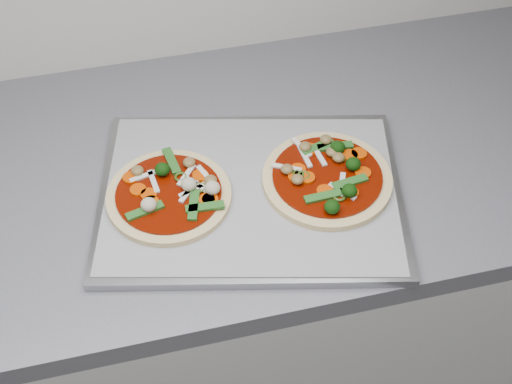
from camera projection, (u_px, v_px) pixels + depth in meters
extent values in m
cube|color=silver|center=(89.00, 346.00, 1.47)|extent=(3.60, 0.60, 0.86)
cube|color=slate|center=(40.00, 203.00, 1.13)|extent=(3.60, 0.60, 0.04)
cube|color=gray|center=(251.00, 194.00, 1.11)|extent=(0.53, 0.44, 0.02)
cube|color=gray|center=(251.00, 191.00, 1.10)|extent=(0.51, 0.42, 0.00)
cylinder|color=#E2CB82|center=(169.00, 196.00, 1.08)|extent=(0.22, 0.22, 0.01)
cylinder|color=#661301|center=(169.00, 193.00, 1.08)|extent=(0.18, 0.18, 0.00)
cube|color=#2D6D25|center=(172.00, 161.00, 1.12)|extent=(0.02, 0.06, 0.00)
cube|color=silver|center=(206.00, 176.00, 1.10)|extent=(0.02, 0.05, 0.00)
cube|color=#2D6D25|center=(205.00, 207.00, 1.06)|extent=(0.06, 0.02, 0.00)
cylinder|color=#D04500|center=(209.00, 185.00, 1.09)|extent=(0.03, 0.03, 0.00)
cube|color=silver|center=(198.00, 186.00, 1.08)|extent=(0.04, 0.04, 0.00)
cube|color=#2D6D25|center=(194.00, 205.00, 1.06)|extent=(0.03, 0.06, 0.00)
ellipsoid|color=brown|center=(189.00, 162.00, 1.11)|extent=(0.02, 0.02, 0.01)
ellipsoid|color=brown|center=(210.00, 180.00, 1.09)|extent=(0.02, 0.02, 0.01)
cube|color=silver|center=(189.00, 191.00, 1.08)|extent=(0.04, 0.04, 0.00)
ellipsoid|color=black|center=(162.00, 169.00, 1.10)|extent=(0.03, 0.03, 0.02)
cube|color=silver|center=(153.00, 181.00, 1.09)|extent=(0.01, 0.05, 0.00)
cylinder|color=#D04500|center=(200.00, 175.00, 1.10)|extent=(0.03, 0.03, 0.00)
cube|color=silver|center=(145.00, 176.00, 1.10)|extent=(0.05, 0.02, 0.00)
cube|color=silver|center=(186.00, 175.00, 1.10)|extent=(0.04, 0.04, 0.00)
ellipsoid|color=#BAB390|center=(149.00, 205.00, 1.05)|extent=(0.03, 0.03, 0.02)
cylinder|color=#D04500|center=(149.00, 195.00, 1.07)|extent=(0.04, 0.04, 0.00)
torus|color=#2F4512|center=(181.00, 177.00, 1.10)|extent=(0.03, 0.03, 0.00)
cylinder|color=#D04500|center=(131.00, 178.00, 1.10)|extent=(0.03, 0.03, 0.00)
cylinder|color=#D04500|center=(210.00, 199.00, 1.07)|extent=(0.03, 0.03, 0.00)
torus|color=#2F4512|center=(200.00, 187.00, 1.08)|extent=(0.02, 0.02, 0.00)
cube|color=#2D6D25|center=(145.00, 211.00, 1.05)|extent=(0.06, 0.03, 0.00)
cylinder|color=#D04500|center=(138.00, 190.00, 1.08)|extent=(0.03, 0.03, 0.00)
ellipsoid|color=brown|center=(137.00, 171.00, 1.10)|extent=(0.02, 0.02, 0.01)
cylinder|color=#D04500|center=(151.00, 202.00, 1.06)|extent=(0.03, 0.03, 0.00)
ellipsoid|color=#BAB390|center=(189.00, 184.00, 1.08)|extent=(0.03, 0.03, 0.02)
cylinder|color=#D04500|center=(207.00, 200.00, 1.07)|extent=(0.04, 0.04, 0.00)
ellipsoid|color=#BAB390|center=(212.00, 188.00, 1.07)|extent=(0.03, 0.03, 0.02)
cube|color=silver|center=(193.00, 190.00, 1.08)|extent=(0.05, 0.02, 0.00)
cylinder|color=#E2CB82|center=(327.00, 179.00, 1.11)|extent=(0.24, 0.24, 0.01)
cylinder|color=#661301|center=(327.00, 176.00, 1.10)|extent=(0.21, 0.21, 0.00)
ellipsoid|color=brown|center=(298.00, 179.00, 1.09)|extent=(0.02, 0.02, 0.01)
cube|color=#2D6D25|center=(335.00, 146.00, 1.14)|extent=(0.06, 0.02, 0.00)
ellipsoid|color=brown|center=(326.00, 140.00, 1.14)|extent=(0.02, 0.02, 0.01)
torus|color=#2F4512|center=(339.00, 196.00, 1.07)|extent=(0.02, 0.02, 0.00)
torus|color=#2F4512|center=(349.00, 192.00, 1.07)|extent=(0.03, 0.03, 0.00)
torus|color=#2F4512|center=(304.00, 176.00, 1.10)|extent=(0.03, 0.03, 0.00)
ellipsoid|color=brown|center=(287.00, 169.00, 1.10)|extent=(0.03, 0.03, 0.01)
cylinder|color=#D04500|center=(363.00, 173.00, 1.10)|extent=(0.03, 0.03, 0.00)
cube|color=silver|center=(342.00, 184.00, 1.08)|extent=(0.03, 0.05, 0.00)
cube|color=#2D6D25|center=(350.00, 182.00, 1.09)|extent=(0.06, 0.02, 0.00)
cylinder|color=#D04500|center=(307.00, 178.00, 1.09)|extent=(0.03, 0.03, 0.00)
cylinder|color=#D04500|center=(296.00, 176.00, 1.10)|extent=(0.03, 0.03, 0.00)
ellipsoid|color=black|center=(338.00, 147.00, 1.13)|extent=(0.03, 0.03, 0.02)
ellipsoid|color=black|center=(350.00, 191.00, 1.07)|extent=(0.03, 0.03, 0.02)
cube|color=silver|center=(319.00, 155.00, 1.13)|extent=(0.01, 0.05, 0.00)
cylinder|color=#D04500|center=(351.00, 193.00, 1.07)|extent=(0.03, 0.03, 0.00)
ellipsoid|color=brown|center=(305.00, 147.00, 1.13)|extent=(0.03, 0.03, 0.01)
cylinder|color=#D04500|center=(350.00, 155.00, 1.13)|extent=(0.03, 0.03, 0.00)
torus|color=#2F4512|center=(298.00, 174.00, 1.10)|extent=(0.03, 0.03, 0.00)
cube|color=#2D6D25|center=(318.00, 147.00, 1.14)|extent=(0.06, 0.03, 0.00)
cube|color=silver|center=(287.00, 168.00, 1.11)|extent=(0.05, 0.03, 0.00)
cube|color=silver|center=(301.00, 147.00, 1.14)|extent=(0.02, 0.05, 0.00)
cylinder|color=#D04500|center=(359.00, 153.00, 1.13)|extent=(0.03, 0.03, 0.00)
cylinder|color=#D04500|center=(298.00, 169.00, 1.11)|extent=(0.04, 0.04, 0.00)
cylinder|color=#D04500|center=(310.00, 149.00, 1.14)|extent=(0.04, 0.04, 0.00)
cube|color=silver|center=(342.00, 191.00, 1.07)|extent=(0.04, 0.04, 0.00)
cube|color=silver|center=(305.00, 157.00, 1.12)|extent=(0.01, 0.05, 0.00)
ellipsoid|color=brown|center=(339.00, 157.00, 1.12)|extent=(0.03, 0.03, 0.01)
cylinder|color=#D04500|center=(325.00, 191.00, 1.08)|extent=(0.03, 0.03, 0.00)
ellipsoid|color=black|center=(353.00, 164.00, 1.10)|extent=(0.03, 0.03, 0.02)
ellipsoid|color=brown|center=(332.00, 152.00, 1.13)|extent=(0.03, 0.03, 0.01)
torus|color=#2F4512|center=(339.00, 158.00, 1.12)|extent=(0.03, 0.03, 0.00)
ellipsoid|color=black|center=(332.00, 207.00, 1.04)|extent=(0.03, 0.03, 0.02)
cube|color=#2D6D25|center=(323.00, 196.00, 1.07)|extent=(0.06, 0.02, 0.00)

